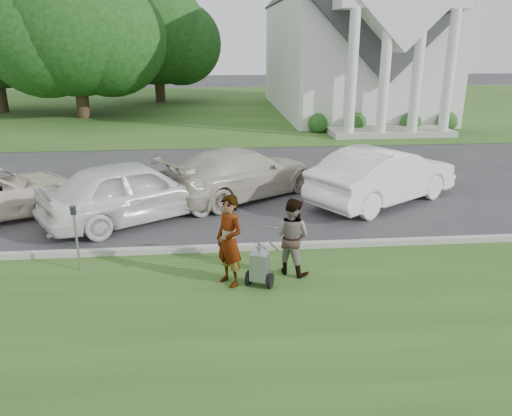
{
  "coord_description": "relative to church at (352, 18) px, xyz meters",
  "views": [
    {
      "loc": [
        -0.12,
        -10.11,
        4.68
      ],
      "look_at": [
        0.79,
        0.0,
        1.23
      ],
      "focal_mm": 35.0,
      "sensor_mm": 36.0,
      "label": 1
    }
  ],
  "objects": [
    {
      "name": "car_b",
      "position": [
        -11.25,
        -20.22,
        -5.11
      ],
      "size": [
        5.18,
        4.23,
        1.66
      ],
      "primitive_type": "imported",
      "rotation": [
        0.0,
        0.0,
        2.12
      ],
      "color": "white",
      "rests_on": "ground"
    },
    {
      "name": "church",
      "position": [
        0.0,
        0.0,
        0.0
      ],
      "size": [
        9.19,
        19.0,
        24.1
      ],
      "color": "white",
      "rests_on": "ground"
    },
    {
      "name": "person_right",
      "position": [
        -7.54,
        -23.81,
        -5.13
      ],
      "size": [
        1.0,
        0.97,
        1.63
      ],
      "primitive_type": "imported",
      "rotation": [
        0.0,
        0.0,
        2.49
      ],
      "color": "#999999",
      "rests_on": "ground"
    },
    {
      "name": "person_left",
      "position": [
        -8.84,
        -24.21,
        -5.02
      ],
      "size": [
        0.76,
        0.81,
        1.85
      ],
      "primitive_type": "imported",
      "rotation": [
        0.0,
        0.0,
        -0.93
      ],
      "color": "#999999",
      "rests_on": "ground"
    },
    {
      "name": "tree_back",
      "position": [
        -13.01,
        6.87,
        -1.21
      ],
      "size": [
        9.61,
        7.6,
        8.89
      ],
      "color": "#332316",
      "rests_on": "ground"
    },
    {
      "name": "grass_strip",
      "position": [
        -9.0,
        -26.11,
        -5.93
      ],
      "size": [
        80.0,
        7.0,
        0.01
      ],
      "primitive_type": "cube",
      "color": "#274D1A",
      "rests_on": "ground"
    },
    {
      "name": "curb",
      "position": [
        -9.0,
        -22.56,
        -5.86
      ],
      "size": [
        80.0,
        0.18,
        0.15
      ],
      "primitive_type": "cube",
      "color": "#9E9E93",
      "rests_on": "ground"
    },
    {
      "name": "ground",
      "position": [
        -9.0,
        -23.11,
        -5.94
      ],
      "size": [
        120.0,
        120.0,
        0.0
      ],
      "primitive_type": "plane",
      "color": "#333335",
      "rests_on": "ground"
    },
    {
      "name": "car_d",
      "position": [
        -4.06,
        -19.28,
        -5.11
      ],
      "size": [
        5.18,
        4.24,
        1.66
      ],
      "primitive_type": "imported",
      "rotation": [
        0.0,
        0.0,
        2.15
      ],
      "color": "white",
      "rests_on": "ground"
    },
    {
      "name": "striping_cart",
      "position": [
        -8.25,
        -24.35,
        -5.53
      ],
      "size": [
        0.81,
        1.11,
        0.96
      ],
      "rotation": [
        0.0,
        0.0,
        -0.42
      ],
      "color": "black",
      "rests_on": "ground"
    },
    {
      "name": "car_c",
      "position": [
        -8.25,
        -18.35,
        -5.18
      ],
      "size": [
        5.49,
        4.78,
        1.52
      ],
      "primitive_type": "imported",
      "rotation": [
        0.0,
        0.0,
        2.19
      ],
      "color": "beige",
      "rests_on": "ground"
    },
    {
      "name": "parking_meter_near",
      "position": [
        -11.98,
        -23.31,
        -5.01
      ],
      "size": [
        0.11,
        0.1,
        1.47
      ],
      "color": "gray",
      "rests_on": "ground"
    },
    {
      "name": "tree_left",
      "position": [
        -17.01,
        -1.13,
        -0.83
      ],
      "size": [
        10.63,
        8.4,
        9.71
      ],
      "color": "#332316",
      "rests_on": "ground"
    },
    {
      "name": "church_lawn",
      "position": [
        -9.0,
        3.89,
        -5.93
      ],
      "size": [
        80.0,
        30.0,
        0.01
      ],
      "primitive_type": "cube",
      "color": "#274D1A",
      "rests_on": "ground"
    }
  ]
}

